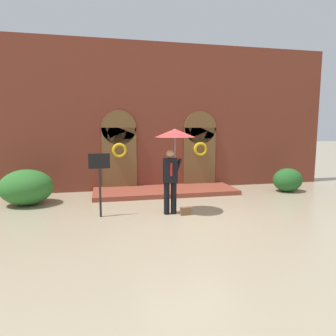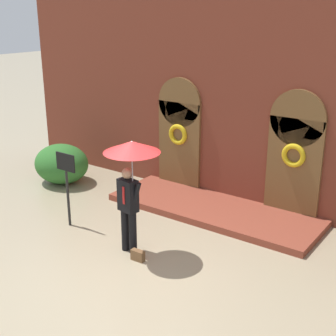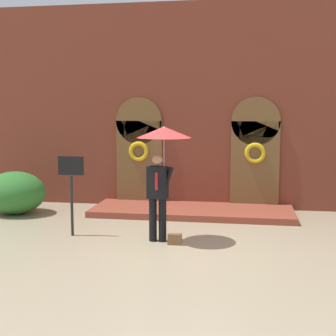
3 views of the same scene
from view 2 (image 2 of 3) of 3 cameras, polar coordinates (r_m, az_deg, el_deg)
name	(u,v)px [view 2 (image 2 of 3)]	position (r m, az deg, el deg)	size (l,w,h in m)	color
ground_plane	(133,265)	(9.29, -4.35, -11.72)	(80.00, 80.00, 0.00)	tan
building_facade	(239,97)	(11.65, 8.69, 8.57)	(14.00, 2.30, 5.60)	brown
person_with_umbrella	(131,163)	(8.96, -4.55, 0.57)	(1.10, 1.10, 2.36)	black
handbag	(138,255)	(9.38, -3.70, -10.59)	(0.28, 0.12, 0.22)	brown
sign_post	(67,177)	(10.62, -12.26, -1.13)	(0.56, 0.06, 1.72)	black
shrub_left	(62,164)	(13.57, -12.85, 0.51)	(1.60, 1.40, 1.11)	#2D6B28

